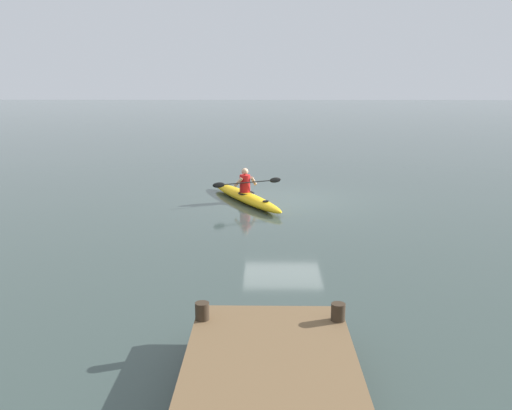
# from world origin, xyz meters

# --- Properties ---
(ground_plane) EXTENTS (160.00, 160.00, 0.00)m
(ground_plane) POSITION_xyz_m (0.00, 0.00, 0.00)
(ground_plane) COLOR #384742
(kayak) EXTENTS (2.65, 4.50, 0.31)m
(kayak) POSITION_xyz_m (1.20, 0.16, 0.16)
(kayak) COLOR #EAB214
(kayak) RESTS_ON ground
(kayaker) EXTENTS (2.10, 1.09, 0.76)m
(kayaker) POSITION_xyz_m (1.20, 0.16, 0.64)
(kayaker) COLOR red
(kayaker) RESTS_ON kayak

